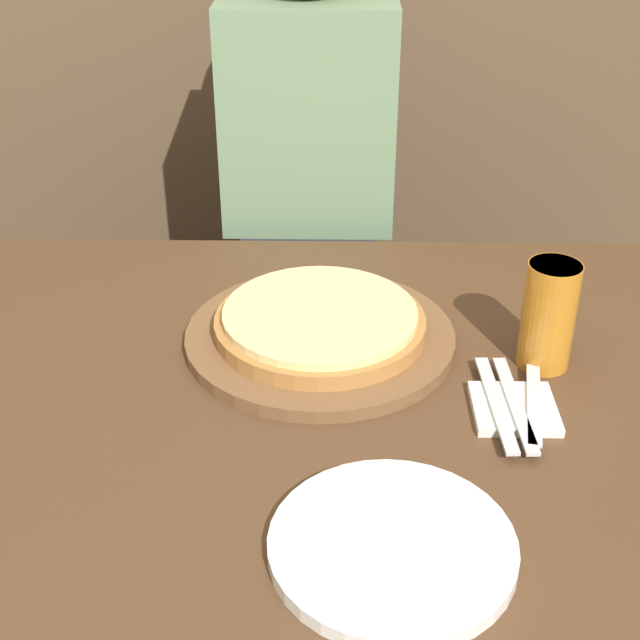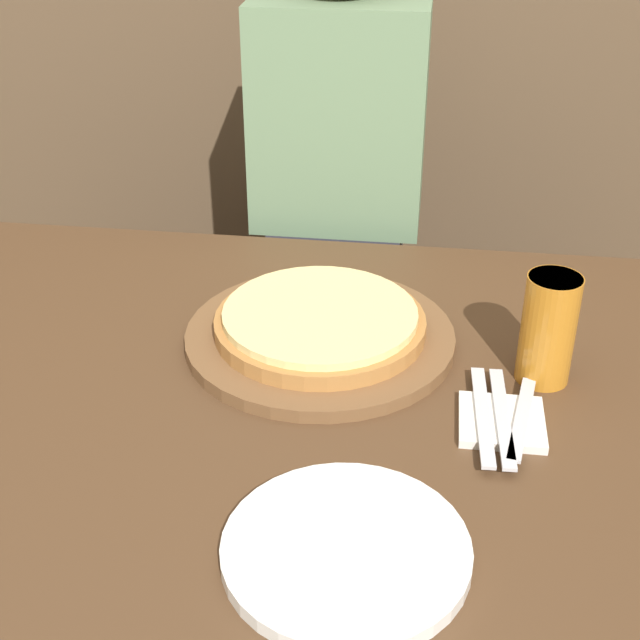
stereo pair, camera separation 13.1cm
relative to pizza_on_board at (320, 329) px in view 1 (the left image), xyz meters
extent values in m
cube|color=#4C331E|center=(-0.03, -0.11, -0.40)|extent=(1.51, 0.94, 0.74)
cylinder|color=brown|center=(0.00, 0.00, -0.01)|extent=(0.40, 0.40, 0.02)
cylinder|color=#A87038|center=(0.00, 0.00, 0.01)|extent=(0.31, 0.31, 0.02)
cylinder|color=#EAD184|center=(0.00, 0.00, 0.03)|extent=(0.29, 0.29, 0.01)
cylinder|color=#B7701E|center=(0.32, -0.05, 0.06)|extent=(0.07, 0.07, 0.16)
cylinder|color=white|center=(0.32, -0.05, 0.13)|extent=(0.07, 0.07, 0.02)
cylinder|color=white|center=(0.09, -0.43, -0.01)|extent=(0.27, 0.27, 0.02)
cube|color=white|center=(0.26, -0.17, -0.02)|extent=(0.11, 0.11, 0.01)
cube|color=silver|center=(0.24, -0.17, -0.01)|extent=(0.03, 0.21, 0.00)
cube|color=silver|center=(0.26, -0.17, -0.01)|extent=(0.03, 0.21, 0.00)
cube|color=silver|center=(0.29, -0.17, -0.01)|extent=(0.05, 0.18, 0.00)
cube|color=#33333D|center=(-0.03, 0.50, -0.41)|extent=(0.26, 0.20, 0.72)
cube|color=slate|center=(-0.03, 0.50, 0.17)|extent=(0.32, 0.20, 0.42)
camera|label=1|loc=(0.02, -1.13, 0.68)|focal=50.00mm
camera|label=2|loc=(0.15, -1.12, 0.68)|focal=50.00mm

